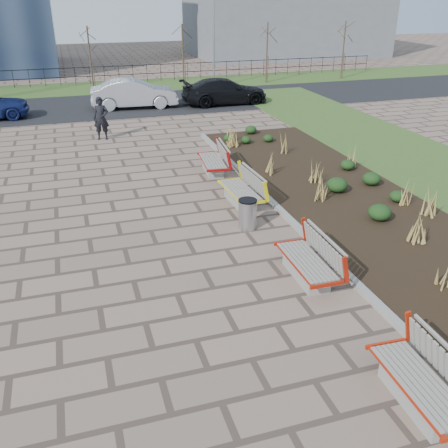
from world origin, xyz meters
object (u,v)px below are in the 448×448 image
object	(u,v)px
lamp_east	(214,40)
car_black	(225,91)
car_silver	(134,93)
bench_d	(212,159)
bench_a	(421,380)
bench_c	(240,189)
litter_bin	(247,215)
pedestrian	(101,118)
bench_b	(307,259)

from	to	relation	value
lamp_east	car_black	bearing A→B (deg)	-100.17
car_silver	car_black	bearing A→B (deg)	-91.73
bench_d	lamp_east	bearing A→B (deg)	79.15
bench_a	bench_c	distance (m)	8.73
bench_d	litter_bin	xyz separation A→B (m)	(-0.39, -4.84, -0.08)
bench_c	lamp_east	size ratio (longest dim) A/B	0.35
litter_bin	car_black	world-z (taller)	car_black
litter_bin	pedestrian	world-z (taller)	pedestrian
bench_d	pedestrian	world-z (taller)	pedestrian
bench_b	bench_c	distance (m)	4.64
bench_b	litter_bin	world-z (taller)	bench_b
bench_a	bench_d	xyz separation A→B (m)	(0.00, 11.83, 0.00)
car_silver	car_black	distance (m)	5.15
bench_c	car_black	world-z (taller)	car_black
bench_a	pedestrian	world-z (taller)	pedestrian
car_black	lamp_east	xyz separation A→B (m)	(0.99, 5.54, 2.30)
pedestrian	car_black	xyz separation A→B (m)	(7.43, 5.52, -0.19)
bench_c	bench_d	distance (m)	3.10
bench_b	pedestrian	bearing A→B (deg)	105.34
bench_a	lamp_east	size ratio (longest dim) A/B	0.35
pedestrian	car_silver	bearing A→B (deg)	80.64
bench_c	pedestrian	xyz separation A→B (m)	(-3.43, 8.83, 0.43)
pedestrian	lamp_east	xyz separation A→B (m)	(8.43, 11.06, 2.11)
bench_d	bench_a	bearing A→B (deg)	-84.28
bench_b	litter_bin	xyz separation A→B (m)	(-0.39, 2.90, -0.08)
bench_d	lamp_east	distance (m)	17.71
bench_c	car_silver	xyz separation A→B (m)	(-1.11, 14.89, 0.30)
bench_c	litter_bin	bearing A→B (deg)	-104.94
bench_d	litter_bin	world-z (taller)	bench_d
bench_c	bench_d	size ratio (longest dim) A/B	1.00
bench_d	pedestrian	xyz separation A→B (m)	(-3.43, 5.74, 0.43)
bench_b	car_black	xyz separation A→B (m)	(4.01, 19.00, 0.24)
bench_b	car_silver	distance (m)	19.57
bench_b	car_black	size ratio (longest dim) A/B	0.42
bench_b	lamp_east	size ratio (longest dim) A/B	0.35
bench_a	bench_b	world-z (taller)	same
bench_c	car_black	size ratio (longest dim) A/B	0.42
bench_c	litter_bin	world-z (taller)	bench_c
car_black	lamp_east	distance (m)	6.08
pedestrian	lamp_east	bearing A→B (deg)	64.25
pedestrian	car_black	world-z (taller)	pedestrian
car_silver	lamp_east	distance (m)	8.21
bench_d	pedestrian	distance (m)	6.70
bench_c	lamp_east	bearing A→B (deg)	73.65
litter_bin	pedestrian	distance (m)	11.02
bench_a	litter_bin	bearing A→B (deg)	95.70
bench_a	bench_c	xyz separation A→B (m)	(0.00, 8.73, 0.00)
car_silver	lamp_east	bearing A→B (deg)	-46.45
bench_a	car_silver	bearing A→B (deg)	95.18
litter_bin	car_silver	bearing A→B (deg)	92.48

